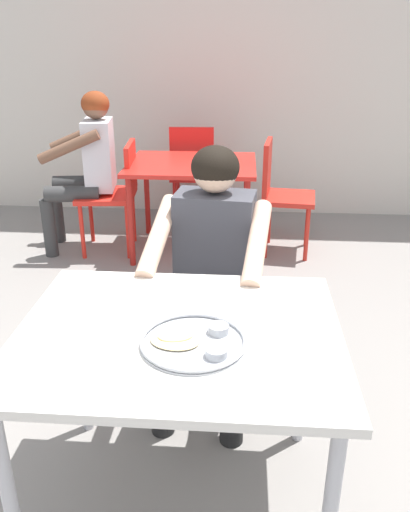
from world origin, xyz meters
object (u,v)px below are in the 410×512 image
(table_background_red, at_px, (192,173))
(diner_foreground, at_px, (211,259))
(chair_red_right, at_px, (279,189))
(chair_red_far, at_px, (193,169))
(patron_background, at_px, (87,158))
(chair_foreground, at_px, (218,283))
(chair_red_left, at_px, (116,188))
(table_foreground, at_px, (179,351))
(thali_tray, at_px, (194,341))

(table_background_red, bearing_deg, diner_foreground, -81.88)
(chair_red_right, height_order, chair_red_far, chair_red_far)
(diner_foreground, height_order, table_background_red, diner_foreground)
(table_background_red, distance_m, chair_red_right, 0.67)
(chair_red_right, relative_size, patron_background, 0.71)
(chair_foreground, height_order, chair_red_right, chair_red_right)
(chair_red_right, bearing_deg, chair_red_left, -177.00)
(table_foreground, bearing_deg, diner_foreground, 84.53)
(chair_red_left, xyz_separation_m, chair_red_far, (0.52, 0.67, -0.00))
(table_foreground, relative_size, table_background_red, 1.08)
(thali_tray, distance_m, table_background_red, 2.52)
(chair_red_left, xyz_separation_m, patron_background, (-0.21, 0.03, 0.22))
(patron_background, bearing_deg, chair_red_far, 41.21)
(patron_background, bearing_deg, thali_tray, -67.36)
(chair_red_right, bearing_deg, table_foreground, -100.86)
(chair_foreground, xyz_separation_m, table_background_red, (-0.28, 1.56, 0.14))
(chair_red_right, bearing_deg, chair_foreground, -103.72)
(table_foreground, distance_m, thali_tray, 0.13)
(table_background_red, distance_m, patron_background, 0.80)
(diner_foreground, relative_size, chair_red_left, 1.39)
(thali_tray, height_order, diner_foreground, diner_foreground)
(table_foreground, bearing_deg, chair_red_left, 107.87)
(chair_red_left, relative_size, chair_red_far, 0.97)
(chair_red_far, bearing_deg, patron_background, -138.79)
(table_foreground, distance_m, table_background_red, 2.43)
(thali_tray, xyz_separation_m, chair_foreground, (0.03, 0.94, -0.27))
(thali_tray, distance_m, chair_red_far, 3.16)
(diner_foreground, bearing_deg, thali_tray, -90.36)
(diner_foreground, relative_size, patron_background, 0.97)
(chair_foreground, xyz_separation_m, diner_foreground, (-0.02, -0.22, 0.22))
(thali_tray, bearing_deg, chair_red_right, 80.73)
(chair_red_left, bearing_deg, table_foreground, -72.13)
(chair_red_left, xyz_separation_m, chair_red_right, (1.24, 0.06, 0.00))
(table_foreground, bearing_deg, patron_background, 112.17)
(chair_foreground, bearing_deg, table_foreground, -95.48)
(table_foreground, height_order, thali_tray, thali_tray)
(chair_foreground, height_order, patron_background, patron_background)
(table_foreground, xyz_separation_m, chair_foreground, (0.08, 0.86, -0.18))
(thali_tray, distance_m, chair_foreground, 0.98)
(thali_tray, relative_size, patron_background, 0.27)
(thali_tray, xyz_separation_m, patron_background, (-1.04, 2.49, -0.02))
(chair_foreground, relative_size, table_background_red, 0.85)
(table_background_red, bearing_deg, thali_tray, -84.31)
(diner_foreground, relative_size, table_background_red, 1.23)
(chair_red_left, distance_m, chair_red_far, 0.85)
(thali_tray, relative_size, chair_foreground, 0.40)
(table_foreground, distance_m, patron_background, 2.61)
(diner_foreground, distance_m, chair_red_right, 1.86)
(chair_red_left, distance_m, patron_background, 0.31)
(chair_foreground, bearing_deg, chair_red_right, 76.28)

